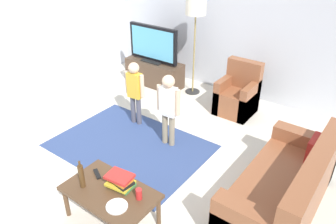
{
  "coord_description": "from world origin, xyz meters",
  "views": [
    {
      "loc": [
        2.29,
        -2.5,
        2.84
      ],
      "look_at": [
        0.0,
        0.6,
        0.65
      ],
      "focal_mm": 35.03,
      "sensor_mm": 36.0,
      "label": 1
    }
  ],
  "objects_px": {
    "floor_lamp": "(196,12)",
    "coffee_table": "(110,194)",
    "child_near_tv": "(135,88)",
    "child_center": "(168,104)",
    "armchair": "(238,96)",
    "couch": "(288,191)",
    "book_stack": "(120,181)",
    "bottle": "(81,176)",
    "tv_remote": "(97,174)",
    "tv_stand": "(154,73)",
    "soda_can": "(139,194)",
    "tv": "(153,44)",
    "plate": "(117,206)"
  },
  "relations": [
    {
      "from": "child_center",
      "to": "tv",
      "type": "bearing_deg",
      "value": 134.42
    },
    {
      "from": "couch",
      "to": "armchair",
      "type": "height_order",
      "value": "armchair"
    },
    {
      "from": "book_stack",
      "to": "tv_remote",
      "type": "xyz_separation_m",
      "value": [
        -0.34,
        -0.02,
        -0.07
      ]
    },
    {
      "from": "child_center",
      "to": "coffee_table",
      "type": "bearing_deg",
      "value": -76.34
    },
    {
      "from": "child_near_tv",
      "to": "tv_remote",
      "type": "height_order",
      "value": "child_near_tv"
    },
    {
      "from": "child_near_tv",
      "to": "plate",
      "type": "relative_size",
      "value": 4.8
    },
    {
      "from": "tv_stand",
      "to": "child_near_tv",
      "type": "height_order",
      "value": "child_near_tv"
    },
    {
      "from": "tv_stand",
      "to": "couch",
      "type": "bearing_deg",
      "value": -28.52
    },
    {
      "from": "coffee_table",
      "to": "couch",
      "type": "bearing_deg",
      "value": 40.69
    },
    {
      "from": "coffee_table",
      "to": "book_stack",
      "type": "xyz_separation_m",
      "value": [
        0.04,
        0.12,
        0.12
      ]
    },
    {
      "from": "tv_stand",
      "to": "tv",
      "type": "relative_size",
      "value": 1.09
    },
    {
      "from": "book_stack",
      "to": "bottle",
      "type": "relative_size",
      "value": 0.9
    },
    {
      "from": "armchair",
      "to": "tv_stand",
      "type": "bearing_deg",
      "value": 178.79
    },
    {
      "from": "tv",
      "to": "child_center",
      "type": "xyz_separation_m",
      "value": [
        1.49,
        -1.52,
        -0.18
      ]
    },
    {
      "from": "child_center",
      "to": "tv_remote",
      "type": "distance_m",
      "value": 1.47
    },
    {
      "from": "floor_lamp",
      "to": "coffee_table",
      "type": "xyz_separation_m",
      "value": [
        1.04,
        -3.24,
        -1.17
      ]
    },
    {
      "from": "soda_can",
      "to": "plate",
      "type": "xyz_separation_m",
      "value": [
        -0.1,
        -0.22,
        -0.05
      ]
    },
    {
      "from": "couch",
      "to": "tv_stand",
      "type": "bearing_deg",
      "value": 151.48
    },
    {
      "from": "bottle",
      "to": "tv_remote",
      "type": "relative_size",
      "value": 1.97
    },
    {
      "from": "child_near_tv",
      "to": "tv_remote",
      "type": "xyz_separation_m",
      "value": [
        0.85,
        -1.61,
        -0.2
      ]
    },
    {
      "from": "child_near_tv",
      "to": "book_stack",
      "type": "distance_m",
      "value": 1.99
    },
    {
      "from": "bottle",
      "to": "child_near_tv",
      "type": "bearing_deg",
      "value": 115.49
    },
    {
      "from": "tv_stand",
      "to": "armchair",
      "type": "height_order",
      "value": "armchair"
    },
    {
      "from": "bottle",
      "to": "tv_remote",
      "type": "height_order",
      "value": "bottle"
    },
    {
      "from": "coffee_table",
      "to": "bottle",
      "type": "bearing_deg",
      "value": -156.8
    },
    {
      "from": "armchair",
      "to": "tv_remote",
      "type": "bearing_deg",
      "value": -95.9
    },
    {
      "from": "tv_remote",
      "to": "tv_stand",
      "type": "bearing_deg",
      "value": 145.22
    },
    {
      "from": "child_center",
      "to": "child_near_tv",
      "type": "bearing_deg",
      "value": 167.89
    },
    {
      "from": "floor_lamp",
      "to": "tv_remote",
      "type": "distance_m",
      "value": 3.41
    },
    {
      "from": "child_near_tv",
      "to": "child_center",
      "type": "xyz_separation_m",
      "value": [
        0.78,
        -0.17,
        0.03
      ]
    },
    {
      "from": "armchair",
      "to": "floor_lamp",
      "type": "distance_m",
      "value": 1.63
    },
    {
      "from": "armchair",
      "to": "child_near_tv",
      "type": "distance_m",
      "value": 1.8
    },
    {
      "from": "child_center",
      "to": "armchair",
      "type": "bearing_deg",
      "value": 75.81
    },
    {
      "from": "child_center",
      "to": "coffee_table",
      "type": "relative_size",
      "value": 1.11
    },
    {
      "from": "couch",
      "to": "tv_remote",
      "type": "relative_size",
      "value": 10.59
    },
    {
      "from": "child_center",
      "to": "plate",
      "type": "bearing_deg",
      "value": -70.31
    },
    {
      "from": "floor_lamp",
      "to": "coffee_table",
      "type": "height_order",
      "value": "floor_lamp"
    },
    {
      "from": "tv",
      "to": "bottle",
      "type": "relative_size",
      "value": 3.29
    },
    {
      "from": "coffee_table",
      "to": "book_stack",
      "type": "distance_m",
      "value": 0.18
    },
    {
      "from": "bottle",
      "to": "soda_can",
      "type": "distance_m",
      "value": 0.64
    },
    {
      "from": "tv_stand",
      "to": "coffee_table",
      "type": "height_order",
      "value": "tv_stand"
    },
    {
      "from": "armchair",
      "to": "couch",
      "type": "bearing_deg",
      "value": -50.36
    },
    {
      "from": "armchair",
      "to": "book_stack",
      "type": "distance_m",
      "value": 2.93
    },
    {
      "from": "couch",
      "to": "floor_lamp",
      "type": "distance_m",
      "value": 3.43
    },
    {
      "from": "floor_lamp",
      "to": "book_stack",
      "type": "xyz_separation_m",
      "value": [
        1.08,
        -3.12,
        -1.05
      ]
    },
    {
      "from": "tv_stand",
      "to": "floor_lamp",
      "type": "height_order",
      "value": "floor_lamp"
    },
    {
      "from": "armchair",
      "to": "soda_can",
      "type": "bearing_deg",
      "value": -83.89
    },
    {
      "from": "coffee_table",
      "to": "tv_remote",
      "type": "height_order",
      "value": "tv_remote"
    },
    {
      "from": "child_near_tv",
      "to": "tv_remote",
      "type": "distance_m",
      "value": 1.83
    },
    {
      "from": "child_center",
      "to": "couch",
      "type": "bearing_deg",
      "value": -8.44
    }
  ]
}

